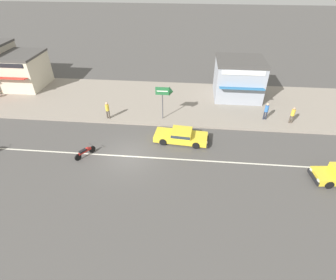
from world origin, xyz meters
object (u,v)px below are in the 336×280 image
Objects in this scene: motorcycle_0 at (85,152)px; arrow_signboard at (169,93)px; pedestrian_mid_kerb at (266,110)px; shopfront_far_kios at (238,78)px; pedestrian_near_clock at (293,114)px; shopfront_corner_warung at (18,70)px; pedestrian_by_shop at (107,109)px; sedan_yellow_1 at (181,136)px.

motorcycle_0 is 0.49× the size of arrow_signboard.
pedestrian_mid_kerb is 5.50m from shopfront_far_kios.
shopfront_corner_warung is at bearing 168.88° from pedestrian_near_clock.
pedestrian_by_shop reaches higher than pedestrian_mid_kerb.
arrow_signboard is at bearing -178.39° from pedestrian_near_clock.
arrow_signboard is at bearing -140.61° from shopfront_far_kios.
shopfront_corner_warung is at bearing 154.10° from sedan_yellow_1.
motorcycle_0 is 18.65m from pedestrian_near_clock.
shopfront_far_kios is (-4.43, 5.42, 1.10)m from pedestrian_near_clock.
sedan_yellow_1 is 1.43× the size of arrow_signboard.
sedan_yellow_1 is 7.93m from motorcycle_0.
shopfront_far_kios is (25.20, -0.40, 0.11)m from shopfront_corner_warung.
motorcycle_0 is (-7.42, -2.77, -0.11)m from sedan_yellow_1.
arrow_signboard is at bearing -18.66° from shopfront_corner_warung.
sedan_yellow_1 is 21.81m from shopfront_corner_warung.
pedestrian_by_shop is (-7.17, 2.90, 0.61)m from sedan_yellow_1.
pedestrian_by_shop is at bearing -175.23° from pedestrian_mid_kerb.
arrow_signboard is at bearing 112.15° from sedan_yellow_1.
pedestrian_by_shop is at bearing -28.03° from shopfront_corner_warung.
shopfront_corner_warung is at bearing 134.70° from motorcycle_0.
shopfront_corner_warung reaches higher than pedestrian_mid_kerb.
shopfront_far_kios is at bearing 25.83° from pedestrian_by_shop.
arrow_signboard reaches higher than pedestrian_mid_kerb.
sedan_yellow_1 reaches higher than motorcycle_0.
sedan_yellow_1 is at bearing -151.92° from pedestrian_mid_kerb.
sedan_yellow_1 is at bearing -67.85° from arrow_signboard.
sedan_yellow_1 is 10.73m from pedestrian_near_clock.
shopfront_far_kios reaches higher than sedan_yellow_1.
shopfront_corner_warung is at bearing 151.97° from pedestrian_by_shop.
shopfront_far_kios is (13.05, 11.88, 1.77)m from motorcycle_0.
shopfront_far_kios is at bearing 42.29° from motorcycle_0.
sedan_yellow_1 is 0.83× the size of shopfront_corner_warung.
pedestrian_by_shop is at bearing 87.49° from motorcycle_0.
shopfront_corner_warung is at bearing 168.93° from pedestrian_mid_kerb.
arrow_signboard is at bearing 45.34° from motorcycle_0.
motorcycle_0 is at bearing -159.75° from pedestrian_near_clock.
arrow_signboard is 1.93× the size of pedestrian_mid_kerb.
shopfront_corner_warung reaches higher than pedestrian_near_clock.
shopfront_corner_warung reaches higher than arrow_signboard.
shopfront_far_kios is at bearing 58.26° from sedan_yellow_1.
pedestrian_by_shop is at bearing -154.17° from shopfront_far_kios.
pedestrian_near_clock is (10.06, 3.68, 0.55)m from sedan_yellow_1.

